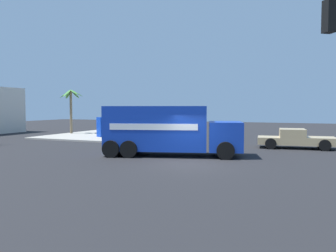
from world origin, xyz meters
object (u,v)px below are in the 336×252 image
Objects in this scene: delivery_truck at (167,130)px; pickup_tan at (295,138)px; vending_machine_red at (103,127)px; palm_tree_far at (71,104)px.

delivery_truck is 9.71m from pickup_tan.
delivery_truck is 12.75m from vending_machine_red.
palm_tree_far is at bearing 68.20° from vending_machine_red.
palm_tree_far is (2.16, 5.40, 2.24)m from vending_machine_red.
pickup_tan is at bearing -98.87° from palm_tree_far.
palm_tree_far reaches higher than vending_machine_red.
pickup_tan is at bearing -94.49° from vending_machine_red.
pickup_tan is at bearing -46.73° from delivery_truck.
vending_machine_red reaches higher than pickup_tan.
delivery_truck is 18.47m from palm_tree_far.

